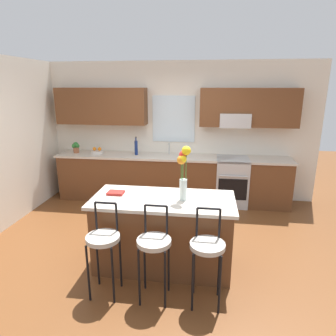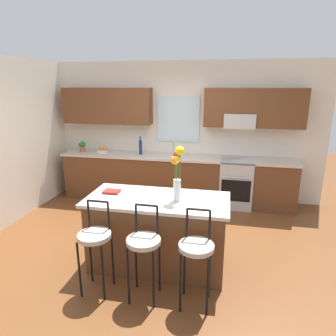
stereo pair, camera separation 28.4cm
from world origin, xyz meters
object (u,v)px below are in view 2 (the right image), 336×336
object	(u,v)px
kitchen_island	(158,232)
potted_plant_small	(82,146)
bottle_olive_oil	(141,147)
cookbook	(112,192)
bar_stool_near	(95,240)
fruit_bowl_oranges	(103,151)
bar_stool_middle	(144,245)
oven_range	(236,183)
bar_stool_far	(196,251)
flower_vase	(177,169)

from	to	relation	value
kitchen_island	potted_plant_small	xyz separation A→B (m)	(-2.13, 2.22, 0.58)
bottle_olive_oil	potted_plant_small	distance (m)	1.25
cookbook	bar_stool_near	bearing A→B (deg)	-84.49
fruit_bowl_oranges	potted_plant_small	xyz separation A→B (m)	(-0.45, 0.00, 0.08)
fruit_bowl_oranges	bar_stool_middle	bearing A→B (deg)	-59.29
bar_stool_middle	fruit_bowl_oranges	distance (m)	3.31
bar_stool_middle	potted_plant_small	world-z (taller)	potted_plant_small
bar_stool_middle	bottle_olive_oil	distance (m)	3.00
cookbook	oven_range	bearing A→B (deg)	52.88
fruit_bowl_oranges	potted_plant_small	bearing A→B (deg)	179.86
bar_stool_near	potted_plant_small	distance (m)	3.27
cookbook	potted_plant_small	world-z (taller)	potted_plant_small
oven_range	bar_stool_near	world-z (taller)	bar_stool_near
bar_stool_far	cookbook	bearing A→B (deg)	149.77
fruit_bowl_oranges	cookbook	bearing A→B (deg)	-63.63
kitchen_island	bottle_olive_oil	size ratio (longest dim) A/B	4.84
cookbook	bottle_olive_oil	distance (m)	2.18
bar_stool_near	fruit_bowl_oranges	distance (m)	3.07
bar_stool_middle	potted_plant_small	bearing A→B (deg)	126.92
oven_range	bottle_olive_oil	xyz separation A→B (m)	(-1.87, 0.02, 0.61)
cookbook	fruit_bowl_oranges	size ratio (longest dim) A/B	0.83
bar_stool_far	bar_stool_middle	bearing A→B (deg)	180.00
oven_range	bar_stool_middle	bearing A→B (deg)	-109.54
kitchen_island	cookbook	bearing A→B (deg)	174.00
bar_stool_far	bottle_olive_oil	bearing A→B (deg)	116.71
kitchen_island	bottle_olive_oil	bearing A→B (deg)	111.54
kitchen_island	bar_stool_near	xyz separation A→B (m)	(-0.55, -0.61, 0.17)
kitchen_island	fruit_bowl_oranges	world-z (taller)	fruit_bowl_oranges
kitchen_island	oven_range	bearing A→B (deg)	65.57
kitchen_island	bar_stool_near	distance (m)	0.84
bottle_olive_oil	bar_stool_far	bearing A→B (deg)	-63.29
bar_stool_near	bar_stool_far	bearing A→B (deg)	0.00
bar_stool_near	bar_stool_far	world-z (taller)	same
oven_range	fruit_bowl_oranges	bearing A→B (deg)	179.47
bottle_olive_oil	potted_plant_small	xyz separation A→B (m)	(-1.25, 0.00, -0.03)
cookbook	potted_plant_small	distance (m)	2.64
cookbook	potted_plant_small	xyz separation A→B (m)	(-1.52, 2.16, 0.11)
bar_stool_middle	kitchen_island	bearing A→B (deg)	90.00
fruit_bowl_oranges	potted_plant_small	distance (m)	0.45
bar_stool_near	cookbook	size ratio (longest dim) A/B	5.21
bar_stool_middle	flower_vase	size ratio (longest dim) A/B	1.58
bar_stool_near	cookbook	distance (m)	0.75
fruit_bowl_oranges	flower_vase	bearing A→B (deg)	-49.23
bar_stool_middle	cookbook	xyz separation A→B (m)	(-0.62, 0.68, 0.30)
oven_range	bar_stool_middle	world-z (taller)	bar_stool_middle
oven_range	bar_stool_middle	size ratio (longest dim) A/B	0.88
bar_stool_near	flower_vase	bearing A→B (deg)	36.94
bar_stool_middle	bottle_olive_oil	size ratio (longest dim) A/B	2.90
oven_range	bar_stool_near	xyz separation A→B (m)	(-1.55, -2.81, 0.18)
bar_stool_far	cookbook	world-z (taller)	bar_stool_far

